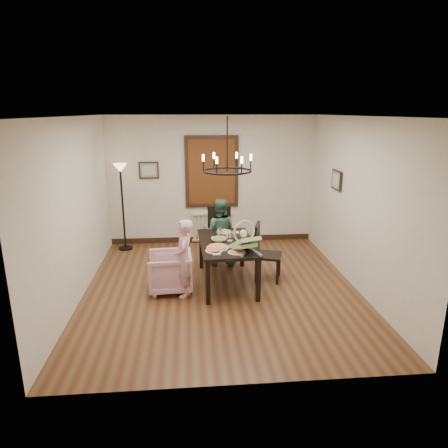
{
  "coord_description": "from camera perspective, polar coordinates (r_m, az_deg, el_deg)",
  "views": [
    {
      "loc": [
        -0.5,
        -6.17,
        2.88
      ],
      "look_at": [
        0.07,
        0.23,
        1.05
      ],
      "focal_mm": 32.0,
      "sensor_mm": 36.0,
      "label": 1
    }
  ],
  "objects": [
    {
      "name": "radiator",
      "position": [
        9.03,
        -1.7,
        -0.39
      ],
      "size": [
        0.92,
        0.12,
        0.62
      ],
      "primitive_type": null,
      "color": "silver",
      "rests_on": "room_shell"
    },
    {
      "name": "elderly_woman",
      "position": [
        6.39,
        -5.71,
        -5.82
      ],
      "size": [
        0.28,
        0.4,
        1.05
      ],
      "primitive_type": "imported",
      "rotation": [
        0.0,
        0.0,
        -1.66
      ],
      "color": "#DE9DAD",
      "rests_on": "room_shell"
    },
    {
      "name": "drinking_glass",
      "position": [
        6.85,
        1.49,
        -1.67
      ],
      "size": [
        0.06,
        0.06,
        0.13
      ],
      "primitive_type": "cylinder",
      "color": "silver",
      "rests_on": "dining_table"
    },
    {
      "name": "armchair",
      "position": [
        6.68,
        -7.74,
        -6.77
      ],
      "size": [
        0.75,
        0.73,
        0.65
      ],
      "primitive_type": "imported",
      "rotation": [
        0.0,
        0.0,
        -1.52
      ],
      "color": "#E9B2C3",
      "rests_on": "room_shell"
    },
    {
      "name": "picture_right",
      "position": [
        7.67,
        15.76,
        6.07
      ],
      "size": [
        0.03,
        0.42,
        0.36
      ],
      "primitive_type": "cube",
      "rotation": [
        0.0,
        0.0,
        1.57
      ],
      "color": "black",
      "rests_on": "room_shell"
    },
    {
      "name": "chair_far",
      "position": [
        7.88,
        -0.86,
        -1.46
      ],
      "size": [
        0.55,
        0.55,
        1.06
      ],
      "primitive_type": null,
      "rotation": [
        0.0,
        0.0,
        -0.19
      ],
      "color": "black",
      "rests_on": "room_shell"
    },
    {
      "name": "chandelier",
      "position": [
        6.45,
        0.45,
        7.6
      ],
      "size": [
        0.8,
        0.8,
        0.04
      ],
      "primitive_type": "torus",
      "color": "black",
      "rests_on": "room_shell"
    },
    {
      "name": "room_shell",
      "position": [
        6.73,
        -0.7,
        3.18
      ],
      "size": [
        4.51,
        5.0,
        2.81
      ],
      "color": "brown",
      "rests_on": "ground"
    },
    {
      "name": "floor_lamp",
      "position": [
        8.67,
        -14.24,
        2.19
      ],
      "size": [
        0.3,
        0.3,
        1.8
      ],
      "primitive_type": null,
      "color": "black",
      "rests_on": "room_shell"
    },
    {
      "name": "picture_back",
      "position": [
        8.77,
        -10.68,
        7.55
      ],
      "size": [
        0.42,
        0.03,
        0.36
      ],
      "primitive_type": "cube",
      "color": "black",
      "rests_on": "room_shell"
    },
    {
      "name": "seated_man",
      "position": [
        7.63,
        -0.67,
        -1.95
      ],
      "size": [
        0.6,
        0.51,
        1.08
      ],
      "primitive_type": "imported",
      "rotation": [
        0.0,
        0.0,
        2.93
      ],
      "color": "#385F48",
      "rests_on": "room_shell"
    },
    {
      "name": "dining_table",
      "position": [
        6.75,
        0.43,
        -3.24
      ],
      "size": [
        0.96,
        1.63,
        0.75
      ],
      "rotation": [
        0.0,
        0.0,
        0.04
      ],
      "color": "black",
      "rests_on": "room_shell"
    },
    {
      "name": "baby_bouncer",
      "position": [
        6.21,
        2.96,
        -2.48
      ],
      "size": [
        0.55,
        0.63,
        0.35
      ],
      "primitive_type": null,
      "rotation": [
        0.0,
        0.0,
        0.35
      ],
      "color": "#B5D794",
      "rests_on": "dining_table"
    },
    {
      "name": "pizza_platter",
      "position": [
        6.41,
        -0.9,
        -3.32
      ],
      "size": [
        0.35,
        0.35,
        0.04
      ],
      "primitive_type": "cylinder",
      "color": "tan",
      "rests_on": "dining_table"
    },
    {
      "name": "salad_bowl",
      "position": [
        6.73,
        -0.76,
        -2.22
      ],
      "size": [
        0.3,
        0.3,
        0.07
      ],
      "primitive_type": "imported",
      "color": "white",
      "rests_on": "dining_table"
    },
    {
      "name": "window_blinds",
      "position": [
        8.74,
        -1.76,
        7.46
      ],
      "size": [
        1.0,
        0.03,
        1.4
      ],
      "primitive_type": "cube",
      "color": "#572811",
      "rests_on": "room_shell"
    },
    {
      "name": "chair_right",
      "position": [
        7.0,
        6.35,
        -4.01
      ],
      "size": [
        0.56,
        0.56,
        1.02
      ],
      "primitive_type": null,
      "rotation": [
        0.0,
        0.0,
        1.27
      ],
      "color": "black",
      "rests_on": "room_shell"
    }
  ]
}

